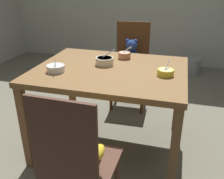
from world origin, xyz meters
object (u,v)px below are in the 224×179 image
teddy_chair_near_front (78,155)px  metal_pail (191,66)px  porridge_bowl_yellow_near_right (166,72)px  porridge_bowl_white_near_left (56,68)px  dining_table (110,78)px  teddy_chair_far_center (131,60)px  porridge_bowl_terracotta_far_center (124,55)px  porridge_bowl_cream_center (105,61)px

teddy_chair_near_front → metal_pail: size_ratio=3.42×
porridge_bowl_yellow_near_right → porridge_bowl_white_near_left: bearing=-170.1°
dining_table → porridge_bowl_yellow_near_right: porridge_bowl_yellow_near_right is taller
teddy_chair_far_center → porridge_bowl_terracotta_far_center: teddy_chair_far_center is taller
porridge_bowl_white_near_left → dining_table: bearing=25.7°
porridge_bowl_cream_center → porridge_bowl_terracotta_far_center: 0.25m
teddy_chair_far_center → porridge_bowl_cream_center: size_ratio=5.99×
dining_table → porridge_bowl_terracotta_far_center: 0.31m
teddy_chair_near_front → porridge_bowl_white_near_left: 0.84m
porridge_bowl_terracotta_far_center → metal_pail: (0.68, 1.86, -0.66)m
teddy_chair_near_front → porridge_bowl_terracotta_far_center: teddy_chair_near_front is taller
porridge_bowl_cream_center → porridge_bowl_yellow_near_right: 0.52m
metal_pail → porridge_bowl_yellow_near_right: bearing=-97.6°
metal_pail → porridge_bowl_white_near_left: bearing=-115.5°
porridge_bowl_white_near_left → porridge_bowl_yellow_near_right: size_ratio=1.06×
teddy_chair_near_front → metal_pail: bearing=-10.7°
porridge_bowl_white_near_left → metal_pail: 2.67m
teddy_chair_far_center → porridge_bowl_yellow_near_right: teddy_chair_far_center is taller
teddy_chair_far_center → porridge_bowl_white_near_left: bearing=-21.9°
porridge_bowl_yellow_near_right → dining_table: bearing=174.4°
teddy_chair_near_front → porridge_bowl_cream_center: size_ratio=6.02×
porridge_bowl_cream_center → porridge_bowl_terracotta_far_center: porridge_bowl_cream_center is taller
porridge_bowl_yellow_near_right → metal_pail: 2.31m
porridge_bowl_yellow_near_right → teddy_chair_far_center: bearing=115.9°
metal_pail → dining_table: bearing=-108.7°
dining_table → porridge_bowl_white_near_left: size_ratio=8.57×
teddy_chair_near_front → porridge_bowl_white_near_left: bearing=35.3°
dining_table → porridge_bowl_yellow_near_right: 0.45m
dining_table → porridge_bowl_white_near_left: bearing=-154.3°
teddy_chair_near_front → porridge_bowl_cream_center: 0.97m
porridge_bowl_terracotta_far_center → porridge_bowl_white_near_left: bearing=-132.5°
metal_pail → porridge_bowl_cream_center: bearing=-111.0°
teddy_chair_far_center → porridge_bowl_terracotta_far_center: bearing=3.3°
teddy_chair_far_center → teddy_chair_near_front: bearing=0.3°
dining_table → teddy_chair_near_front: teddy_chair_near_front is taller
metal_pail → teddy_chair_far_center: bearing=-119.7°
teddy_chair_near_front → porridge_bowl_cream_center: teddy_chair_near_front is taller
dining_table → teddy_chair_far_center: 0.87m
dining_table → teddy_chair_near_front: size_ratio=1.24×
teddy_chair_near_front → porridge_bowl_white_near_left: (-0.45, 0.68, 0.20)m
porridge_bowl_cream_center → porridge_bowl_yellow_near_right: porridge_bowl_cream_center is taller
teddy_chair_far_center → porridge_bowl_cream_center: (-0.07, -0.79, 0.23)m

